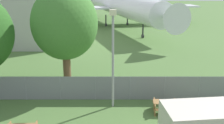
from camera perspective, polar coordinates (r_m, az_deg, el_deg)
The scene contains 5 objects.
perimeter_fence at distance 19.31m, azimuth 3.93°, elevation -5.70°, with size 56.07×0.07×1.81m.
airplane at distance 51.64m, azimuth 1.57°, elevation 12.23°, with size 34.19×41.78×11.75m.
picnic_bench_near_cabin at distance 18.02m, azimuth 11.52°, elevation -9.30°, with size 1.71×1.54×0.76m.
tree_left_of_cabin at distance 20.63m, azimuth -10.22°, elevation 8.18°, with size 5.13×5.13×8.13m.
light_mast at distance 17.21m, azimuth 0.24°, elevation 2.97°, with size 0.44×0.44×6.70m.
Camera 1 is at (-1.30, -7.06, 8.32)m, focal length 42.00 mm.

